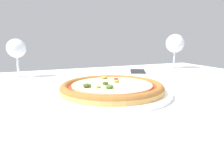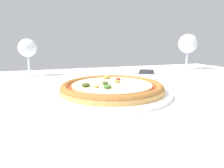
# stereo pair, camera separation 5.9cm
# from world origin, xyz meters

# --- Properties ---
(dining_table) EXTENTS (1.41, 0.99, 0.70)m
(dining_table) POSITION_xyz_m (0.00, 0.00, 0.62)
(dining_table) COLOR #997047
(dining_table) RESTS_ON ground_plane
(pizza_plate) EXTENTS (0.32, 0.32, 0.04)m
(pizza_plate) POSITION_xyz_m (-0.01, -0.05, 0.72)
(pizza_plate) COLOR white
(pizza_plate) RESTS_ON dining_table
(wine_glass_far_left) EXTENTS (0.09, 0.09, 0.17)m
(wine_glass_far_left) POSITION_xyz_m (0.49, 0.31, 0.82)
(wine_glass_far_left) COLOR silver
(wine_glass_far_left) RESTS_ON dining_table
(wine_glass_far_right) EXTENTS (0.07, 0.07, 0.15)m
(wine_glass_far_right) POSITION_xyz_m (-0.24, 0.33, 0.81)
(wine_glass_far_right) COLOR silver
(wine_glass_far_right) RESTS_ON dining_table
(cell_phone) EXTENTS (0.13, 0.16, 0.01)m
(cell_phone) POSITION_xyz_m (0.23, 0.24, 0.71)
(cell_phone) COLOR white
(cell_phone) RESTS_ON dining_table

